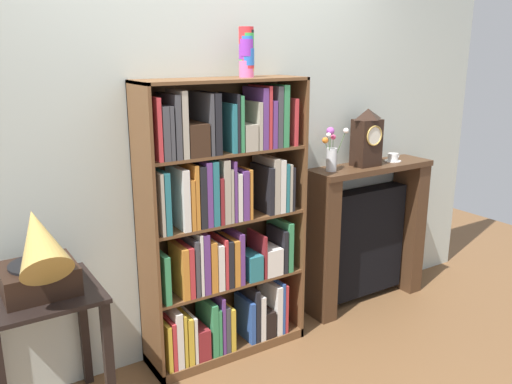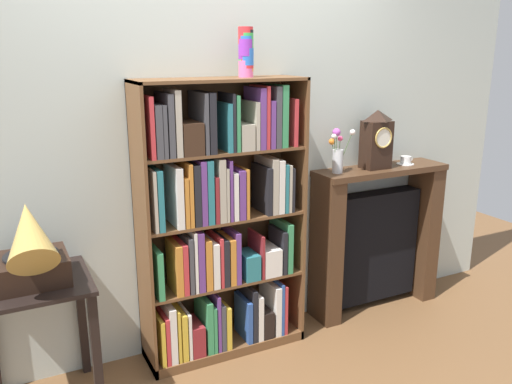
{
  "view_description": "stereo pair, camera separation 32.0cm",
  "coord_description": "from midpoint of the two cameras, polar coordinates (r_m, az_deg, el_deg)",
  "views": [
    {
      "loc": [
        -1.44,
        -2.47,
        1.84
      ],
      "look_at": [
        0.22,
        0.13,
        1.0
      ],
      "focal_mm": 36.96,
      "sensor_mm": 36.0,
      "label": 1
    },
    {
      "loc": [
        -1.17,
        -2.63,
        1.84
      ],
      "look_at": [
        0.22,
        0.13,
        1.0
      ],
      "focal_mm": 36.96,
      "sensor_mm": 36.0,
      "label": 2
    }
  ],
  "objects": [
    {
      "name": "ground_plane",
      "position": [
        3.41,
        -4.91,
        -17.67
      ],
      "size": [
        7.59,
        6.4,
        0.02
      ],
      "primitive_type": "cube",
      "color": "brown"
    },
    {
      "name": "wall_back",
      "position": [
        3.23,
        -7.12,
        5.52
      ],
      "size": [
        4.59,
        0.08,
        2.6
      ],
      "primitive_type": "cube",
      "color": "beige",
      "rests_on": "ground"
    },
    {
      "name": "bookshelf",
      "position": [
        3.14,
        -6.62,
        -4.18
      ],
      "size": [
        0.99,
        0.31,
        1.68
      ],
      "color": "brown",
      "rests_on": "ground"
    },
    {
      "name": "cup_stack",
      "position": [
        3.06,
        -4.14,
        14.85
      ],
      "size": [
        0.09,
        0.09,
        0.28
      ],
      "color": "pink",
      "rests_on": "bookshelf"
    },
    {
      "name": "side_table_left",
      "position": [
        2.9,
        -25.0,
        -13.01
      ],
      "size": [
        0.54,
        0.52,
        0.72
      ],
      "color": "black",
      "rests_on": "ground"
    },
    {
      "name": "gramophone",
      "position": [
        2.69,
        -25.68,
        -6.53
      ],
      "size": [
        0.34,
        0.48,
        0.5
      ],
      "color": "black",
      "rests_on": "side_table_left"
    },
    {
      "name": "fireplace_mantel",
      "position": [
        3.93,
        9.44,
        -4.65
      ],
      "size": [
        0.99,
        0.28,
        1.05
      ],
      "color": "#472D1C",
      "rests_on": "ground"
    },
    {
      "name": "mantel_clock",
      "position": [
        3.69,
        9.5,
        5.83
      ],
      "size": [
        0.18,
        0.15,
        0.4
      ],
      "color": "black",
      "rests_on": "fireplace_mantel"
    },
    {
      "name": "flower_vase",
      "position": [
        3.51,
        5.61,
        4.34
      ],
      "size": [
        0.16,
        0.15,
        0.3
      ],
      "color": "silver",
      "rests_on": "fireplace_mantel"
    },
    {
      "name": "teacup_with_saucer",
      "position": [
        3.91,
        12.37,
        3.62
      ],
      "size": [
        0.12,
        0.12,
        0.06
      ],
      "color": "white",
      "rests_on": "fireplace_mantel"
    }
  ]
}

